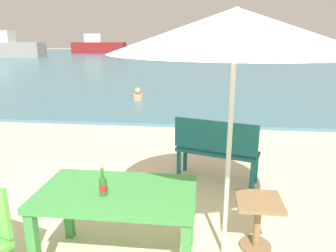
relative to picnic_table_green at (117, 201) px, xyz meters
name	(u,v)px	position (x,y,z in m)	size (l,w,h in m)	color
sea_water	(200,59)	(0.31, 29.70, -0.61)	(120.00, 50.00, 0.08)	teal
picnic_table_green	(117,201)	(0.00, 0.00, 0.00)	(1.40, 0.80, 0.76)	#3D8C42
beer_bottle_amber	(103,185)	(-0.09, -0.10, 0.20)	(0.07, 0.07, 0.26)	#2D662D
patio_umbrella	(236,31)	(0.98, 0.24, 1.47)	(2.10, 2.10, 2.30)	silver
side_table_wood	(258,216)	(1.31, 0.38, -0.30)	(0.44, 0.44, 0.54)	olive
bench_teal_center	(216,147)	(0.95, 1.87, -0.11)	(1.25, 0.70, 0.95)	#196066
swimmer_person	(138,95)	(-1.40, 7.59, -0.41)	(0.34, 0.34, 0.41)	tan
boat_fishing_trawler	(8,48)	(-20.10, 29.78, 0.41)	(7.47, 2.04, 2.72)	gray
boat_sailboat	(98,46)	(-13.06, 38.51, 0.33)	(6.89, 1.88, 2.51)	maroon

